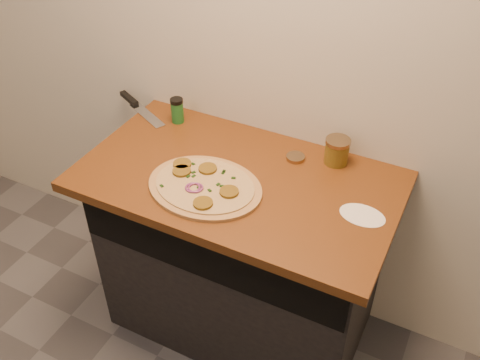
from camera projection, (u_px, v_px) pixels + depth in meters
The scene contains 8 objects.
cabinet at pixel (242, 257), 2.32m from camera, with size 1.10×0.60×0.86m, color black.
countertop at pixel (238, 180), 2.02m from camera, with size 1.20×0.70×0.04m, color #602F12.
pizza at pixel (204, 186), 1.94m from camera, with size 0.44×0.44×0.03m.
chefs_knife at pixel (137, 106), 2.39m from camera, with size 0.33×0.19×0.02m.
mason_jar_lid at pixel (295, 157), 2.08m from camera, with size 0.07×0.07×0.02m, color #8E7552.
salsa_jar at pixel (337, 151), 2.04m from camera, with size 0.10×0.10×0.10m.
spice_shaker at pixel (177, 110), 2.27m from camera, with size 0.05×0.05×0.11m.
flour_spill at pixel (362, 215), 1.83m from camera, with size 0.16×0.16×0.00m, color white.
Camera 1 is at (0.72, 0.01, 2.13)m, focal length 40.00 mm.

